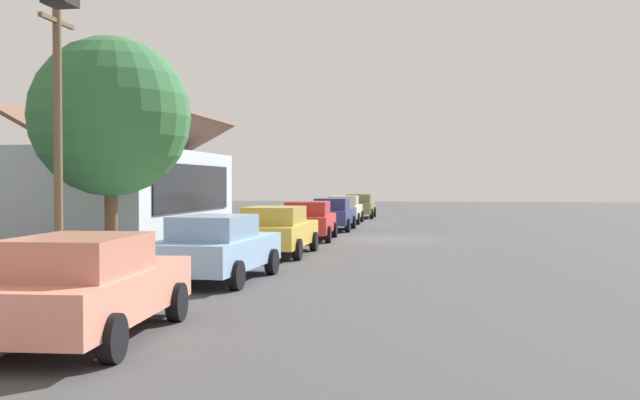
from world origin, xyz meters
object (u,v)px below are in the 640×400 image
car_coral (89,286)px  car_ivory (344,209)px  car_skyblue (219,247)px  shade_tree (110,117)px  car_cherry (309,220)px  car_olive (360,206)px  fire_hydrant_red (330,212)px  utility_pole_wooden (58,127)px  car_mustard (277,230)px  car_navy (333,214)px

car_coral → car_ivory: 31.65m
car_skyblue → shade_tree: bearing=44.6°
car_skyblue → car_cherry: 12.63m
car_cherry → car_olive: size_ratio=0.97×
car_coral → car_cherry: 19.21m
car_cherry → fire_hydrant_red: size_ratio=6.63×
car_coral → utility_pole_wooden: bearing=27.6°
car_ivory → utility_pole_wooden: 23.49m
car_mustard → car_olive: bearing=-0.3°
car_navy → car_olive: size_ratio=0.95×
car_mustard → car_olive: 25.21m
car_ivory → shade_tree: shade_tree is taller
car_coral → car_olive: (38.11, -0.18, 0.00)m
car_ivory → car_olive: 6.47m
car_mustard → car_navy: (12.38, -0.11, -0.00)m
fire_hydrant_red → car_mustard: bearing=-176.2°
car_coral → car_cherry: bearing=-3.5°
car_navy → car_olive: same height
car_mustard → fire_hydrant_red: car_mustard is taller
car_navy → utility_pole_wooden: 17.51m
car_skyblue → shade_tree: (6.66, 5.83, 3.78)m
utility_pole_wooden → fire_hydrant_red: (26.12, -4.00, -3.43)m
fire_hydrant_red → car_coral: bearing=-177.7°
car_olive → shade_tree: size_ratio=0.66×
car_cherry → car_ivory: (12.44, 0.09, -0.00)m
car_olive → utility_pole_wooden: size_ratio=0.65×
car_cherry → car_navy: (6.07, -0.15, -0.00)m
car_olive → shade_tree: (-24.87, 5.98, 3.78)m
car_skyblue → car_olive: bearing=3.1°
car_olive → car_coral: bearing=178.4°
car_cherry → car_navy: 6.08m
utility_pole_wooden → car_olive: bearing=-10.8°
car_skyblue → car_ivory: bearing=3.6°
car_coral → shade_tree: (13.24, 5.81, 3.78)m
car_cherry → shade_tree: size_ratio=0.64×
car_mustard → car_olive: same height
utility_pole_wooden → fire_hydrant_red: bearing=-8.7°
car_olive → fire_hydrant_red: 3.41m
car_skyblue → car_olive: 31.53m
car_olive → car_navy: bearing=178.7°
car_mustard → car_cherry: bearing=0.4°
car_cherry → car_ivory: same height
car_mustard → car_navy: same height
car_mustard → shade_tree: size_ratio=0.67×
car_navy → car_ivory: same height
car_skyblue → car_cherry: size_ratio=0.98×
car_ivory → fire_hydrant_red: 3.71m
car_mustard → shade_tree: 6.99m
car_cherry → car_ivory: 12.44m
car_mustard → car_ivory: same height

